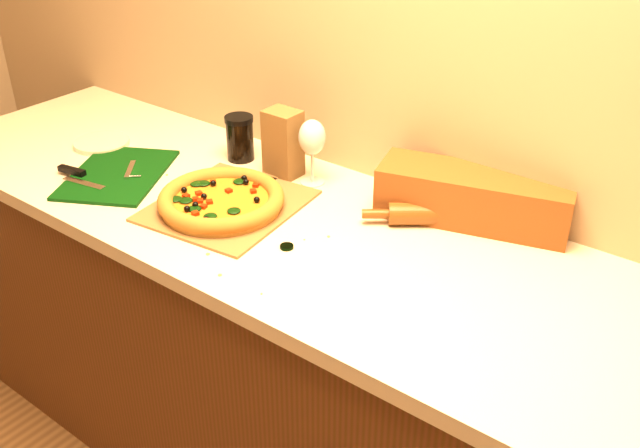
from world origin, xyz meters
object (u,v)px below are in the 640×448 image
(pizza_peel, at_px, (231,203))
(cutting_board, at_px, (116,174))
(pizza, at_px, (221,200))
(wine_glass, at_px, (312,139))
(dark_jar, at_px, (240,138))
(rolling_pin, at_px, (446,214))
(side_plate, at_px, (102,143))

(pizza_peel, height_order, cutting_board, cutting_board)
(pizza_peel, relative_size, pizza, 1.66)
(pizza, relative_size, wine_glass, 1.75)
(wine_glass, relative_size, dark_jar, 1.39)
(cutting_board, xyz_separation_m, rolling_pin, (0.84, 0.32, 0.02))
(dark_jar, xyz_separation_m, side_plate, (-0.40, -0.18, -0.06))
(pizza_peel, relative_size, side_plate, 3.21)
(pizza, height_order, side_plate, pizza)
(cutting_board, distance_m, rolling_pin, 0.90)
(pizza_peel, height_order, dark_jar, dark_jar)
(cutting_board, bearing_deg, rolling_pin, -7.72)
(pizza, xyz_separation_m, wine_glass, (0.09, 0.26, 0.10))
(pizza_peel, xyz_separation_m, pizza, (0.00, -0.04, 0.02))
(pizza, height_order, dark_jar, dark_jar)
(pizza_peel, distance_m, rolling_pin, 0.54)
(pizza_peel, bearing_deg, side_plate, 169.81)
(dark_jar, bearing_deg, wine_glass, 1.18)
(pizza_peel, height_order, side_plate, side_plate)
(pizza_peel, relative_size, cutting_board, 1.28)
(wine_glass, distance_m, side_plate, 0.69)
(pizza_peel, xyz_separation_m, dark_jar, (-0.17, 0.22, 0.06))
(rolling_pin, bearing_deg, pizza, -149.67)
(pizza_peel, distance_m, pizza, 0.04)
(cutting_board, relative_size, rolling_pin, 1.23)
(pizza_peel, xyz_separation_m, wine_glass, (0.09, 0.22, 0.12))
(pizza, bearing_deg, pizza_peel, 93.03)
(pizza, relative_size, rolling_pin, 0.94)
(pizza_peel, height_order, pizza, pizza)
(dark_jar, bearing_deg, cutting_board, -124.00)
(wine_glass, xyz_separation_m, dark_jar, (-0.26, -0.01, -0.06))
(rolling_pin, xyz_separation_m, dark_jar, (-0.65, -0.03, 0.04))
(cutting_board, relative_size, wine_glass, 2.28)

